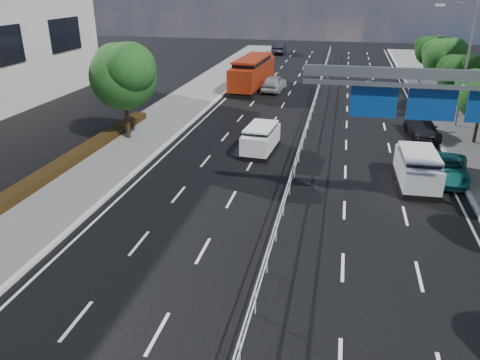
# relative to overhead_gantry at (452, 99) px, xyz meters

# --- Properties ---
(ground) EXTENTS (160.00, 160.00, 0.00)m
(ground) POSITION_rel_overhead_gantry_xyz_m (-6.74, -10.05, -5.61)
(ground) COLOR black
(ground) RESTS_ON ground
(median_fence) EXTENTS (0.05, 85.00, 1.02)m
(median_fence) POSITION_rel_overhead_gantry_xyz_m (-6.74, 12.45, -5.08)
(median_fence) COLOR silver
(median_fence) RESTS_ON ground
(overhead_gantry) EXTENTS (10.24, 0.38, 7.45)m
(overhead_gantry) POSITION_rel_overhead_gantry_xyz_m (0.00, 0.00, 0.00)
(overhead_gantry) COLOR gray
(overhead_gantry) RESTS_ON ground
(streetlight_far) EXTENTS (2.78, 2.40, 9.00)m
(streetlight_far) POSITION_rel_overhead_gantry_xyz_m (3.76, 15.95, -0.40)
(streetlight_far) COLOR gray
(streetlight_far) RESTS_ON ground
(near_tree_back) EXTENTS (4.84, 4.51, 6.69)m
(near_tree_back) POSITION_rel_overhead_gantry_xyz_m (-18.68, 7.92, -1.00)
(near_tree_back) COLOR black
(near_tree_back) RESTS_ON ground
(far_tree_f) EXTENTS (3.52, 3.28, 5.02)m
(far_tree_f) POSITION_rel_overhead_gantry_xyz_m (4.50, 19.43, -2.12)
(far_tree_f) COLOR black
(far_tree_f) RESTS_ON ground
(far_tree_g) EXTENTS (3.96, 3.69, 5.45)m
(far_tree_g) POSITION_rel_overhead_gantry_xyz_m (4.51, 26.92, -1.85)
(far_tree_g) COLOR black
(far_tree_g) RESTS_ON ground
(far_tree_h) EXTENTS (3.41, 3.18, 4.91)m
(far_tree_h) POSITION_rel_overhead_gantry_xyz_m (4.50, 34.43, -2.18)
(far_tree_h) COLOR black
(far_tree_h) RESTS_ON ground
(white_minivan) EXTENTS (2.04, 4.15, 1.75)m
(white_minivan) POSITION_rel_overhead_gantry_xyz_m (-9.34, 7.36, -4.75)
(white_minivan) COLOR black
(white_minivan) RESTS_ON ground
(red_bus) EXTENTS (3.08, 10.52, 3.11)m
(red_bus) POSITION_rel_overhead_gantry_xyz_m (-13.59, 26.65, -3.99)
(red_bus) COLOR black
(red_bus) RESTS_ON ground
(near_car_silver) EXTENTS (2.30, 4.82, 1.59)m
(near_car_silver) POSITION_rel_overhead_gantry_xyz_m (-11.20, 25.63, -4.81)
(near_car_silver) COLOR #A2A4A9
(near_car_silver) RESTS_ON ground
(near_car_dark) EXTENTS (2.02, 5.26, 1.71)m
(near_car_dark) POSITION_rel_overhead_gantry_xyz_m (-14.42, 52.36, -4.75)
(near_car_dark) COLOR black
(near_car_dark) RESTS_ON ground
(silver_minivan) EXTENTS (2.04, 4.56, 1.88)m
(silver_minivan) POSITION_rel_overhead_gantry_xyz_m (-0.24, 3.95, -4.68)
(silver_minivan) COLOR black
(silver_minivan) RESTS_ON ground
(parked_car_teal) EXTENTS (2.69, 4.76, 1.26)m
(parked_car_teal) POSITION_rel_overhead_gantry_xyz_m (1.56, 5.07, -4.98)
(parked_car_teal) COLOR #17696A
(parked_car_teal) RESTS_ON ground
(parked_car_dark) EXTENTS (2.38, 4.61, 1.28)m
(parked_car_dark) POSITION_rel_overhead_gantry_xyz_m (1.23, 12.91, -4.97)
(parked_car_dark) COLOR black
(parked_car_dark) RESTS_ON ground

